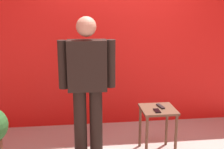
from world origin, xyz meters
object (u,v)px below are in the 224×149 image
standing_person (87,81)px  cell_phone (157,111)px  side_table (158,117)px  tv_remote (160,106)px

standing_person → cell_phone: (0.85, -0.16, -0.37)m
side_table → standing_person: bearing=176.1°
side_table → cell_phone: bearing=-113.9°
standing_person → tv_remote: bearing=-1.3°
standing_person → tv_remote: (0.93, -0.02, -0.37)m
side_table → cell_phone: 0.16m
standing_person → cell_phone: standing_person is taller
side_table → cell_phone: (-0.04, -0.10, 0.13)m
cell_phone → tv_remote: 0.16m
cell_phone → side_table: bearing=66.2°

